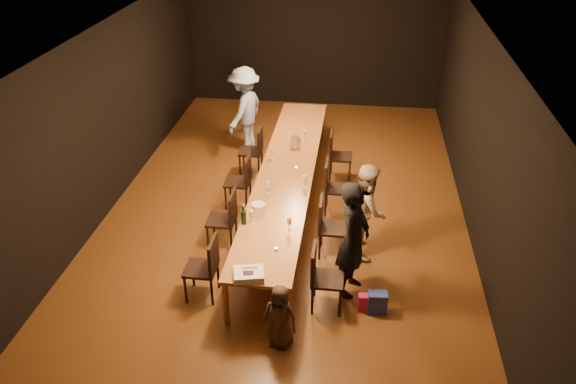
# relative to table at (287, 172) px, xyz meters

# --- Properties ---
(ground) EXTENTS (10.00, 10.00, 0.00)m
(ground) POSITION_rel_table_xyz_m (0.00, 0.00, -0.70)
(ground) COLOR #462311
(ground) RESTS_ON ground
(room_shell) EXTENTS (6.04, 10.04, 3.02)m
(room_shell) POSITION_rel_table_xyz_m (0.00, 0.00, 1.38)
(room_shell) COLOR black
(room_shell) RESTS_ON ground
(table) EXTENTS (0.90, 6.00, 0.75)m
(table) POSITION_rel_table_xyz_m (0.00, 0.00, 0.00)
(table) COLOR #955A2B
(table) RESTS_ON ground
(chair_right_0) EXTENTS (0.42, 0.42, 0.93)m
(chair_right_0) POSITION_rel_table_xyz_m (0.85, -2.40, -0.24)
(chair_right_0) COLOR black
(chair_right_0) RESTS_ON ground
(chair_right_1) EXTENTS (0.42, 0.42, 0.93)m
(chair_right_1) POSITION_rel_table_xyz_m (0.85, -1.20, -0.24)
(chair_right_1) COLOR black
(chair_right_1) RESTS_ON ground
(chair_right_2) EXTENTS (0.42, 0.42, 0.93)m
(chair_right_2) POSITION_rel_table_xyz_m (0.85, 0.00, -0.24)
(chair_right_2) COLOR black
(chair_right_2) RESTS_ON ground
(chair_right_3) EXTENTS (0.42, 0.42, 0.93)m
(chair_right_3) POSITION_rel_table_xyz_m (0.85, 1.20, -0.24)
(chair_right_3) COLOR black
(chair_right_3) RESTS_ON ground
(chair_left_0) EXTENTS (0.42, 0.42, 0.93)m
(chair_left_0) POSITION_rel_table_xyz_m (-0.85, -2.40, -0.24)
(chair_left_0) COLOR black
(chair_left_0) RESTS_ON ground
(chair_left_1) EXTENTS (0.42, 0.42, 0.93)m
(chair_left_1) POSITION_rel_table_xyz_m (-0.85, -1.20, -0.24)
(chair_left_1) COLOR black
(chair_left_1) RESTS_ON ground
(chair_left_2) EXTENTS (0.42, 0.42, 0.93)m
(chair_left_2) POSITION_rel_table_xyz_m (-0.85, 0.00, -0.24)
(chair_left_2) COLOR black
(chair_left_2) RESTS_ON ground
(chair_left_3) EXTENTS (0.42, 0.42, 0.93)m
(chair_left_3) POSITION_rel_table_xyz_m (-0.85, 1.20, -0.24)
(chair_left_3) COLOR black
(chair_left_3) RESTS_ON ground
(woman_birthday) EXTENTS (0.56, 0.71, 1.69)m
(woman_birthday) POSITION_rel_table_xyz_m (1.15, -2.02, 0.14)
(woman_birthday) COLOR black
(woman_birthday) RESTS_ON ground
(woman_tan) EXTENTS (0.62, 0.76, 1.46)m
(woman_tan) POSITION_rel_table_xyz_m (1.33, -1.06, 0.03)
(woman_tan) COLOR beige
(woman_tan) RESTS_ON ground
(man_blue) EXTENTS (0.94, 1.26, 1.74)m
(man_blue) POSITION_rel_table_xyz_m (-1.15, 2.23, 0.17)
(man_blue) COLOR #88A4D2
(man_blue) RESTS_ON ground
(child) EXTENTS (0.48, 0.36, 0.88)m
(child) POSITION_rel_table_xyz_m (0.33, -3.16, -0.26)
(child) COLOR #3F2D23
(child) RESTS_ON ground
(gift_bag_red) EXTENTS (0.22, 0.14, 0.25)m
(gift_bag_red) POSITION_rel_table_xyz_m (1.37, -2.41, -0.58)
(gift_bag_red) COLOR #B61B52
(gift_bag_red) RESTS_ON ground
(gift_bag_blue) EXTENTS (0.26, 0.19, 0.31)m
(gift_bag_blue) POSITION_rel_table_xyz_m (1.52, -2.43, -0.55)
(gift_bag_blue) COLOR #2740AB
(gift_bag_blue) RESTS_ON ground
(birthday_cake) EXTENTS (0.42, 0.37, 0.09)m
(birthday_cake) POSITION_rel_table_xyz_m (-0.10, -2.85, 0.09)
(birthday_cake) COLOR white
(birthday_cake) RESTS_ON table
(plate_stack) EXTENTS (0.26, 0.26, 0.11)m
(plate_stack) POSITION_rel_table_xyz_m (-0.24, -1.32, 0.11)
(plate_stack) COLOR white
(plate_stack) RESTS_ON table
(champagne_bottle) EXTENTS (0.08, 0.08, 0.32)m
(champagne_bottle) POSITION_rel_table_xyz_m (-0.39, -1.69, 0.21)
(champagne_bottle) COLOR black
(champagne_bottle) RESTS_ON table
(ice_bucket) EXTENTS (0.23, 0.23, 0.20)m
(ice_bucket) POSITION_rel_table_xyz_m (0.04, 0.86, 0.15)
(ice_bucket) COLOR #B3B3B8
(ice_bucket) RESTS_ON table
(wineglass_0) EXTENTS (0.06, 0.06, 0.21)m
(wineglass_0) POSITION_rel_table_xyz_m (-0.28, -1.66, 0.15)
(wineglass_0) COLOR beige
(wineglass_0) RESTS_ON table
(wineglass_1) EXTENTS (0.06, 0.06, 0.21)m
(wineglass_1) POSITION_rel_table_xyz_m (0.26, -1.76, 0.15)
(wineglass_1) COLOR beige
(wineglass_1) RESTS_ON table
(wineglass_2) EXTENTS (0.06, 0.06, 0.21)m
(wineglass_2) POSITION_rel_table_xyz_m (-0.19, -0.80, 0.15)
(wineglass_2) COLOR silver
(wineglass_2) RESTS_ON table
(wineglass_3) EXTENTS (0.06, 0.06, 0.21)m
(wineglass_3) POSITION_rel_table_xyz_m (0.35, -0.55, 0.15)
(wineglass_3) COLOR beige
(wineglass_3) RESTS_ON table
(wineglass_4) EXTENTS (0.06, 0.06, 0.21)m
(wineglass_4) POSITION_rel_table_xyz_m (-0.30, 0.37, 0.15)
(wineglass_4) COLOR silver
(wineglass_4) RESTS_ON table
(wineglass_5) EXTENTS (0.06, 0.06, 0.21)m
(wineglass_5) POSITION_rel_table_xyz_m (0.17, 1.18, 0.15)
(wineglass_5) COLOR silver
(wineglass_5) RESTS_ON table
(tealight_near) EXTENTS (0.05, 0.05, 0.03)m
(tealight_near) POSITION_rel_table_xyz_m (0.15, -2.26, 0.06)
(tealight_near) COLOR #B2B7B2
(tealight_near) RESTS_ON table
(tealight_mid) EXTENTS (0.05, 0.05, 0.03)m
(tealight_mid) POSITION_rel_table_xyz_m (0.15, 0.04, 0.06)
(tealight_mid) COLOR #B2B7B2
(tealight_mid) RESTS_ON table
(tealight_far) EXTENTS (0.05, 0.05, 0.03)m
(tealight_far) POSITION_rel_table_xyz_m (0.15, 1.45, 0.06)
(tealight_far) COLOR #B2B7B2
(tealight_far) RESTS_ON table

